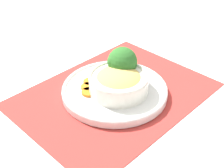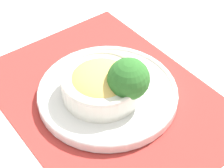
# 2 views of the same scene
# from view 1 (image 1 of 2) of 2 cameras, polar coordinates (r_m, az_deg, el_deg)

# --- Properties ---
(ground_plane) EXTENTS (4.00, 4.00, 0.00)m
(ground_plane) POSITION_cam_1_polar(r_m,az_deg,el_deg) (0.83, 0.48, -1.94)
(ground_plane) COLOR white
(placemat) EXTENTS (0.51, 0.39, 0.00)m
(placemat) POSITION_cam_1_polar(r_m,az_deg,el_deg) (0.83, 0.48, -1.83)
(placemat) COLOR #B2332D
(placemat) RESTS_ON ground_plane
(plate) EXTENTS (0.28, 0.28, 0.02)m
(plate) POSITION_cam_1_polar(r_m,az_deg,el_deg) (0.82, 0.48, -1.08)
(plate) COLOR white
(plate) RESTS_ON placemat
(bowl) EXTENTS (0.15, 0.15, 0.06)m
(bowl) POSITION_cam_1_polar(r_m,az_deg,el_deg) (0.79, 1.03, 0.34)
(bowl) COLOR silver
(bowl) RESTS_ON plate
(broccoli_floret) EXTENTS (0.08, 0.08, 0.10)m
(broccoli_floret) POSITION_cam_1_polar(r_m,az_deg,el_deg) (0.83, 1.87, 4.04)
(broccoli_floret) COLOR #84AD5B
(broccoli_floret) RESTS_ON plate
(carrot_slice_near) EXTENTS (0.04, 0.04, 0.01)m
(carrot_slice_near) POSITION_cam_1_polar(r_m,az_deg,el_deg) (0.86, -3.18, 1.10)
(carrot_slice_near) COLOR orange
(carrot_slice_near) RESTS_ON plate
(carrot_slice_middle) EXTENTS (0.04, 0.04, 0.01)m
(carrot_slice_middle) POSITION_cam_1_polar(r_m,az_deg,el_deg) (0.84, -4.02, 0.34)
(carrot_slice_middle) COLOR orange
(carrot_slice_middle) RESTS_ON plate
(carrot_slice_far) EXTENTS (0.04, 0.04, 0.01)m
(carrot_slice_far) POSITION_cam_1_polar(r_m,az_deg,el_deg) (0.82, -4.42, -0.55)
(carrot_slice_far) COLOR orange
(carrot_slice_far) RESTS_ON plate
(carrot_slice_extra) EXTENTS (0.04, 0.04, 0.01)m
(carrot_slice_extra) POSITION_cam_1_polar(r_m,az_deg,el_deg) (0.80, -4.28, -1.50)
(carrot_slice_extra) COLOR orange
(carrot_slice_extra) RESTS_ON plate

